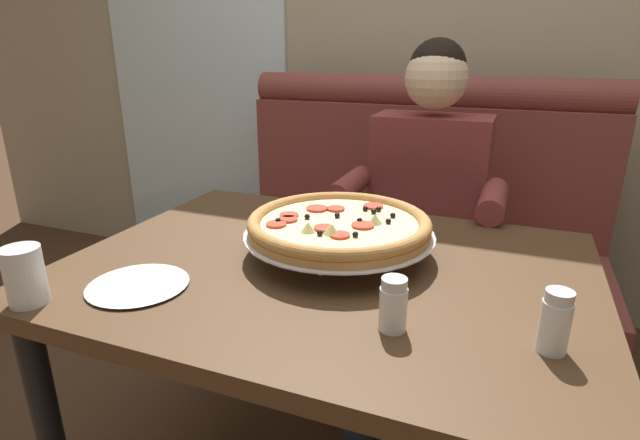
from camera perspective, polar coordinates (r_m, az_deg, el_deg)
The scene contains 11 objects.
back_wall_with_window at distance 2.53m, azimuth 13.99°, elevation 22.21°, with size 6.00×0.12×2.80m, color tan.
window_panel at distance 2.97m, azimuth -14.45°, elevation 21.67°, with size 1.10×0.02×2.80m, color white.
booth_bench at distance 2.14m, azimuth 9.59°, elevation -4.34°, with size 1.54×0.78×1.13m.
dining_table at distance 1.23m, azimuth 0.71°, elevation -8.97°, with size 1.21×0.90×0.76m.
diner_main at distance 1.77m, azimuth 11.63°, elevation 1.23°, with size 0.54×0.64×1.27m.
pizza at distance 1.21m, azimuth 2.17°, elevation -0.66°, with size 0.46×0.46×0.11m.
shaker_oregano at distance 0.92m, azimuth 8.33°, elevation -9.92°, with size 0.05×0.05×0.10m.
shaker_parmesan at distance 0.93m, azimuth 25.19°, elevation -10.90°, with size 0.05×0.05×0.11m.
plate_near_left at distance 1.14m, azimuth -20.08°, elevation -6.71°, with size 0.21×0.21×0.02m.
drinking_glass at distance 1.15m, azimuth -30.59°, elevation -5.79°, with size 0.08×0.08×0.12m.
patio_chair at distance 3.70m, azimuth -8.13°, elevation 7.81°, with size 0.40×0.40×0.86m.
Camera 1 is at (0.39, -1.01, 1.25)m, focal length 28.03 mm.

